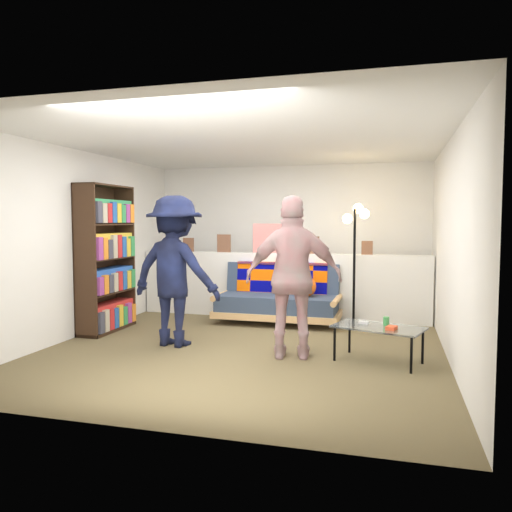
{
  "coord_description": "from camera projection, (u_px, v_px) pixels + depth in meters",
  "views": [
    {
      "loc": [
        1.65,
        -5.63,
        1.49
      ],
      "look_at": [
        0.0,
        0.4,
        1.05
      ],
      "focal_mm": 35.0,
      "sensor_mm": 36.0,
      "label": 1
    }
  ],
  "objects": [
    {
      "name": "ground",
      "position": [
        247.0,
        346.0,
        5.95
      ],
      "size": [
        5.0,
        5.0,
        0.0
      ],
      "primitive_type": "plane",
      "color": "brown",
      "rests_on": "ground"
    },
    {
      "name": "floor_lamp",
      "position": [
        356.0,
        239.0,
        7.05
      ],
      "size": [
        0.38,
        0.32,
        1.74
      ],
      "color": "black",
      "rests_on": "ground"
    },
    {
      "name": "coffee_table",
      "position": [
        379.0,
        329.0,
        5.24
      ],
      "size": [
        1.02,
        0.76,
        0.47
      ],
      "color": "black",
      "rests_on": "ground"
    },
    {
      "name": "ledge_decor",
      "position": [
        265.0,
        241.0,
        7.64
      ],
      "size": [
        2.97,
        0.02,
        0.45
      ],
      "color": "brown",
      "rests_on": "half_wall_ledge"
    },
    {
      "name": "person_left",
      "position": [
        175.0,
        271.0,
        5.94
      ],
      "size": [
        1.25,
        0.84,
        1.79
      ],
      "primitive_type": "imported",
      "rotation": [
        0.0,
        0.0,
        2.98
      ],
      "color": "black",
      "rests_on": "ground"
    },
    {
      "name": "futon_sofa",
      "position": [
        280.0,
        298.0,
        7.3
      ],
      "size": [
        1.81,
        0.89,
        0.77
      ],
      "color": "tan",
      "rests_on": "ground"
    },
    {
      "name": "half_wall_ledge",
      "position": [
        280.0,
        286.0,
        7.65
      ],
      "size": [
        4.45,
        0.15,
        1.0
      ],
      "primitive_type": "cube",
      "color": "silver",
      "rests_on": "ground"
    },
    {
      "name": "room_shell",
      "position": [
        257.0,
        207.0,
        6.29
      ],
      "size": [
        4.6,
        5.05,
        2.45
      ],
      "color": "silver",
      "rests_on": "ground"
    },
    {
      "name": "bookshelf",
      "position": [
        106.0,
        263.0,
        6.73
      ],
      "size": [
        0.33,
        0.98,
        1.97
      ],
      "color": "black",
      "rests_on": "ground"
    },
    {
      "name": "person_right",
      "position": [
        294.0,
        277.0,
        5.38
      ],
      "size": [
        1.09,
        0.6,
        1.77
      ],
      "primitive_type": "imported",
      "rotation": [
        0.0,
        0.0,
        3.31
      ],
      "color": "pink",
      "rests_on": "ground"
    }
  ]
}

